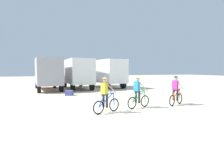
{
  "coord_description": "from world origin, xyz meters",
  "views": [
    {
      "loc": [
        -5.09,
        -8.97,
        2.16
      ],
      "look_at": [
        0.08,
        4.28,
        1.1
      ],
      "focal_mm": 30.37,
      "sensor_mm": 36.0,
      "label": 1
    }
  ],
  "objects": [
    {
      "name": "box_truck_white_box",
      "position": [
        -0.87,
        12.77,
        1.87
      ],
      "size": [
        2.55,
        6.81,
        3.35
      ],
      "color": "white",
      "rests_on": "ground"
    },
    {
      "name": "cyclist_orange_shirt",
      "position": [
        -1.97,
        -0.12,
        0.85
      ],
      "size": [
        1.62,
        0.78,
        1.82
      ],
      "color": "black",
      "rests_on": "ground"
    },
    {
      "name": "supply_crate",
      "position": [
        -2.67,
        7.25,
        0.2
      ],
      "size": [
        0.8,
        0.89,
        0.41
      ],
      "primitive_type": "cube",
      "rotation": [
        0.0,
        0.0,
        2.77
      ],
      "color": "#4C5199",
      "rests_on": "ground"
    },
    {
      "name": "cyclist_cowboy_hat",
      "position": [
        0.14,
        0.38,
        0.85
      ],
      "size": [
        1.67,
        0.68,
        1.82
      ],
      "color": "black",
      "rests_on": "ground"
    },
    {
      "name": "box_truck_avon_van",
      "position": [
        2.79,
        13.04,
        1.87
      ],
      "size": [
        3.02,
        6.95,
        3.35
      ],
      "color": "white",
      "rests_on": "ground"
    },
    {
      "name": "ground_plane",
      "position": [
        0.0,
        0.0,
        0.0
      ],
      "size": [
        120.0,
        120.0,
        0.0
      ],
      "primitive_type": "plane",
      "color": "beige"
    },
    {
      "name": "box_truck_grey_hauler",
      "position": [
        -4.13,
        12.37,
        1.87
      ],
      "size": [
        2.66,
        6.85,
        3.35
      ],
      "color": "#9E9EA3",
      "rests_on": "ground"
    },
    {
      "name": "cyclist_near_camera",
      "position": [
        2.74,
        0.34,
        0.85
      ],
      "size": [
        1.59,
        0.84,
        1.82
      ],
      "color": "black",
      "rests_on": "ground"
    }
  ]
}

